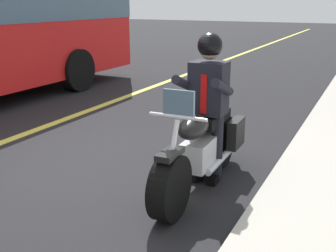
# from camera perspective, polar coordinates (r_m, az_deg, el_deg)

# --- Properties ---
(ground_plane) EXTENTS (80.00, 80.00, 0.00)m
(ground_plane) POSITION_cam_1_polar(r_m,az_deg,el_deg) (5.36, -8.85, -6.00)
(ground_plane) COLOR black
(motorcycle_main) EXTENTS (2.21, 0.62, 1.26)m
(motorcycle_main) POSITION_cam_1_polar(r_m,az_deg,el_deg) (4.72, 4.62, -3.17)
(motorcycle_main) COLOR black
(motorcycle_main) RESTS_ON ground_plane
(rider_main) EXTENTS (0.63, 0.56, 1.74)m
(rider_main) POSITION_cam_1_polar(r_m,az_deg,el_deg) (4.73, 5.57, 4.22)
(rider_main) COLOR black
(rider_main) RESTS_ON ground_plane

